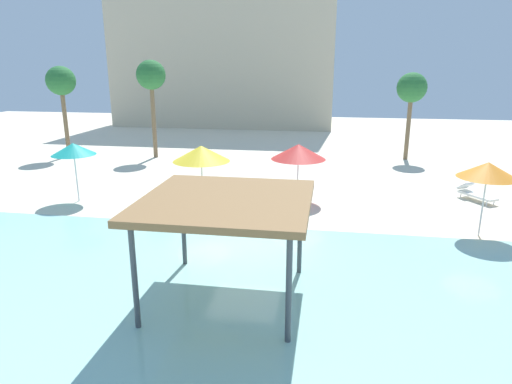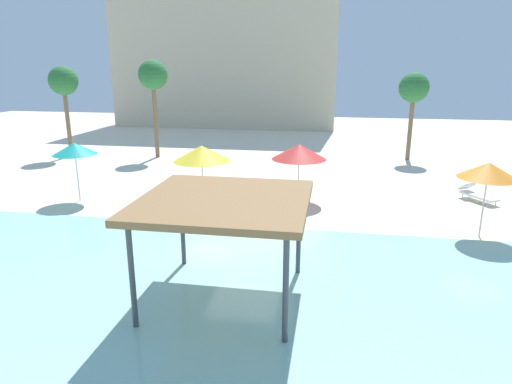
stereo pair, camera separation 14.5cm
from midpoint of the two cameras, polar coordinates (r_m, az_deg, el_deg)
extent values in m
plane|color=beige|center=(16.17, -1.27, -6.35)|extent=(80.00, 80.00, 0.00)
cube|color=#99D1C6|center=(11.60, -6.45, -15.96)|extent=(44.00, 13.50, 0.04)
cylinder|color=#42474C|center=(14.11, -9.03, -4.16)|extent=(0.14, 0.14, 2.66)
cylinder|color=#42474C|center=(13.43, 5.76, -5.09)|extent=(0.14, 0.14, 2.66)
cylinder|color=#42474C|center=(11.04, -15.07, -10.43)|extent=(0.14, 0.14, 2.66)
cylinder|color=#42474C|center=(10.16, 4.20, -12.33)|extent=(0.14, 0.14, 2.66)
cube|color=olive|center=(11.53, -3.68, -1.15)|extent=(4.30, 4.30, 0.18)
cylinder|color=silver|center=(18.29, 27.05, -1.80)|extent=(0.06, 0.06, 2.21)
cone|color=orange|center=(17.96, 27.60, 2.44)|extent=(2.07, 2.07, 0.57)
cylinder|color=silver|center=(19.46, -6.56, 0.80)|extent=(0.06, 0.06, 2.16)
cone|color=yellow|center=(19.15, -6.69, 4.89)|extent=(2.43, 2.43, 0.67)
cylinder|color=silver|center=(22.19, -21.49, 1.68)|extent=(0.06, 0.06, 2.18)
cone|color=teal|center=(21.92, -21.85, 5.12)|extent=(1.95, 1.95, 0.54)
cylinder|color=silver|center=(20.81, 5.58, 1.54)|extent=(0.06, 0.06, 1.96)
cone|color=red|center=(20.52, 5.68, 5.11)|extent=(2.49, 2.49, 0.69)
cylinder|color=white|center=(22.93, 28.27, -1.23)|extent=(0.05, 0.05, 0.22)
cylinder|color=white|center=(22.56, 27.49, -1.38)|extent=(0.05, 0.05, 0.22)
cylinder|color=white|center=(23.81, 25.64, -0.31)|extent=(0.05, 0.05, 0.22)
cylinder|color=white|center=(23.46, 24.85, -0.44)|extent=(0.05, 0.05, 0.22)
cube|color=white|center=(23.14, 26.59, -0.45)|extent=(1.47, 1.84, 0.10)
cube|color=white|center=(23.54, 25.33, 0.66)|extent=(0.78, 0.75, 0.40)
cylinder|color=brown|center=(31.09, -12.49, 8.96)|extent=(0.28, 0.28, 5.09)
sphere|color=#286B33|center=(30.89, -12.82, 14.29)|extent=(1.90, 1.90, 1.90)
cylinder|color=brown|center=(31.29, 19.10, 7.80)|extent=(0.28, 0.28, 4.32)
sphere|color=#286B33|center=(31.08, 19.53, 12.37)|extent=(1.90, 1.90, 1.90)
cylinder|color=brown|center=(33.30, -22.63, 8.23)|extent=(0.28, 0.28, 4.71)
sphere|color=#286B33|center=(33.10, -23.14, 12.86)|extent=(1.90, 1.90, 1.90)
cube|color=beige|center=(48.91, -3.14, 18.26)|extent=(21.81, 10.36, 16.24)
camera|label=1|loc=(0.07, -89.76, 0.07)|focal=31.54mm
camera|label=2|loc=(0.07, 90.24, -0.07)|focal=31.54mm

